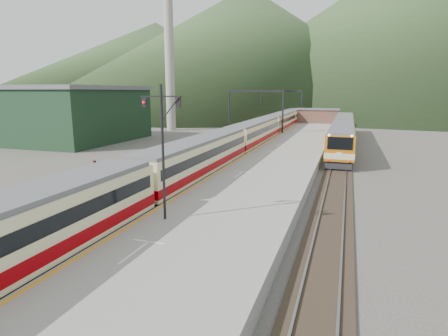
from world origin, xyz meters
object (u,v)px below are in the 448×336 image
(signal_mast, at_px, (163,139))
(worker, at_px, (55,211))
(main_train, at_px, (254,134))
(second_train, at_px, (343,132))

(signal_mast, height_order, worker, signal_mast)
(main_train, relative_size, worker, 56.40)
(signal_mast, bearing_deg, main_train, 95.36)
(main_train, xyz_separation_m, signal_mast, (3.07, -32.68, 3.28))
(second_train, height_order, worker, second_train)
(second_train, distance_m, signal_mast, 40.94)
(main_train, relative_size, second_train, 2.60)
(main_train, relative_size, signal_mast, 14.37)
(main_train, distance_m, signal_mast, 32.99)
(second_train, bearing_deg, worker, -110.80)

